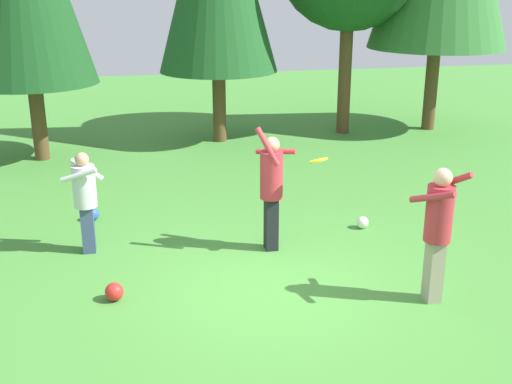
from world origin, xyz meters
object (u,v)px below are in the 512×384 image
object	(u,v)px
frisbee	(319,160)
ball_red	(114,292)
person_catcher	(438,223)
person_bystander	(85,194)
ball_white	(363,222)
person_thrower	(271,183)
ball_blue	(92,214)

from	to	relation	value
frisbee	ball_red	distance (m)	3.36
person_catcher	ball_red	size ratio (longest dim) A/B	7.36
person_bystander	ball_white	bearing A→B (deg)	14.43
person_thrower	ball_red	size ratio (longest dim) A/B	8.06
person_bystander	ball_red	xyz separation A→B (m)	(0.37, -1.66, -0.79)
person_thrower	person_catcher	xyz separation A→B (m)	(1.66, -2.02, 0.01)
person_thrower	frisbee	xyz separation A→B (m)	(0.61, -0.36, 0.42)
person_thrower	person_catcher	size ratio (longest dim) A/B	1.10
frisbee	ball_red	bearing A→B (deg)	-164.27
person_thrower	person_bystander	bearing A→B (deg)	-159.45
person_thrower	ball_red	distance (m)	2.79
ball_blue	ball_white	bearing A→B (deg)	-16.14
person_thrower	person_catcher	world-z (taller)	person_thrower
person_catcher	ball_red	distance (m)	4.20
ball_blue	person_catcher	bearing A→B (deg)	-40.93
ball_white	ball_blue	bearing A→B (deg)	163.86
person_catcher	ball_blue	xyz separation A→B (m)	(-4.38, 3.80, -0.95)
person_thrower	ball_white	size ratio (longest dim) A/B	9.69
person_thrower	person_bystander	distance (m)	2.76
ball_red	ball_blue	distance (m)	3.00
person_catcher	frisbee	size ratio (longest dim) A/B	4.73
frisbee	ball_red	world-z (taller)	frisbee
person_catcher	person_bystander	xyz separation A→B (m)	(-4.38, 2.48, -0.15)
person_thrower	person_bystander	world-z (taller)	person_thrower
ball_red	ball_white	size ratio (longest dim) A/B	1.20
person_bystander	frisbee	xyz separation A→B (m)	(3.33, -0.82, 0.56)
ball_white	frisbee	bearing A→B (deg)	-141.08
ball_red	ball_white	distance (m)	4.37
person_bystander	ball_blue	world-z (taller)	person_bystander
ball_red	ball_white	bearing A→B (deg)	22.86
person_thrower	person_catcher	distance (m)	2.61
frisbee	person_thrower	bearing A→B (deg)	149.70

